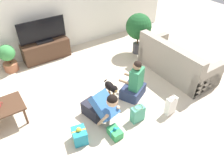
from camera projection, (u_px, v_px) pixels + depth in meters
name	position (u px, v px, depth m)	size (l,w,h in m)	color
ground_plane	(88.00, 109.00, 4.43)	(16.00, 16.00, 0.00)	beige
wall_back	(33.00, 8.00, 5.34)	(8.40, 0.06, 2.60)	white
sofa_right	(176.00, 62.00, 5.26)	(0.89, 1.88, 0.85)	gray
tv_console	(46.00, 50.00, 5.83)	(1.22, 0.41, 0.50)	#472D1E
tv	(43.00, 32.00, 5.51)	(1.20, 0.20, 0.60)	black
potted_plant_corner_right	(139.00, 28.00, 5.76)	(0.68, 0.68, 1.12)	#4C4C51
potted_plant_back_left	(8.00, 57.00, 5.29)	(0.39, 0.39, 0.70)	#A36042
person_kneeling	(101.00, 107.00, 3.98)	(0.48, 0.82, 0.79)	#23232D
person_sitting	(134.00, 84.00, 4.56)	(0.64, 0.61, 0.90)	#283351
dog	(111.00, 87.00, 4.60)	(0.17, 0.50, 0.36)	black
gift_box_a	(80.00, 135.00, 3.74)	(0.29, 0.31, 0.33)	teal
gift_box_b	(115.00, 133.00, 3.86)	(0.19, 0.27, 0.21)	#2D934C
gift_bag_a	(171.00, 106.00, 4.23)	(0.22, 0.14, 0.41)	white
gift_bag_b	(138.00, 114.00, 4.10)	(0.26, 0.17, 0.35)	#4CA384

